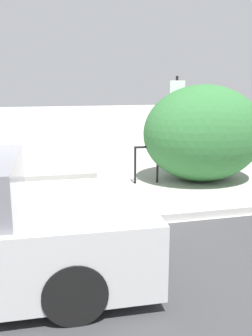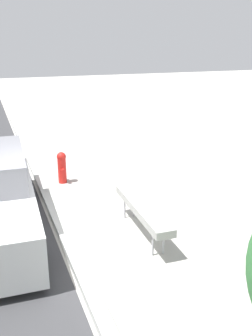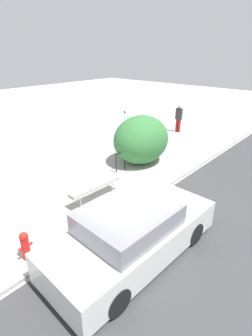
{
  "view_description": "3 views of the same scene",
  "coord_description": "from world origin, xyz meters",
  "views": [
    {
      "loc": [
        -0.09,
        -5.34,
        2.16
      ],
      "look_at": [
        1.61,
        1.43,
        0.56
      ],
      "focal_mm": 40.0,
      "sensor_mm": 36.0,
      "label": 1
    },
    {
      "loc": [
        5.43,
        -1.04,
        3.29
      ],
      "look_at": [
        -0.66,
        1.27,
        1.04
      ],
      "focal_mm": 40.0,
      "sensor_mm": 36.0,
      "label": 2
    },
    {
      "loc": [
        -5.13,
        -4.57,
        4.7
      ],
      "look_at": [
        0.95,
        0.78,
        1.01
      ],
      "focal_mm": 28.0,
      "sensor_mm": 36.0,
      "label": 3
    }
  ],
  "objects": [
    {
      "name": "bench",
      "position": [
        -0.0,
        1.33,
        0.49
      ],
      "size": [
        2.02,
        0.4,
        0.57
      ],
      "rotation": [
        0.0,
        0.0,
        -0.03
      ],
      "color": "#99999E",
      "rests_on": "ground_plane"
    },
    {
      "name": "fire_hydrant",
      "position": [
        -3.02,
        0.52,
        0.41
      ],
      "size": [
        0.36,
        0.22,
        0.77
      ],
      "color": "red",
      "rests_on": "ground_plane"
    },
    {
      "name": "ground_plane",
      "position": [
        0.0,
        0.0,
        0.0
      ],
      "size": [
        60.0,
        60.0,
        0.0
      ],
      "primitive_type": "plane",
      "color": "#ADAAA3"
    },
    {
      "name": "curb",
      "position": [
        0.0,
        0.0,
        0.07
      ],
      "size": [
        60.0,
        0.2,
        0.13
      ],
      "color": "#B7B7B2",
      "rests_on": "ground_plane"
    }
  ]
}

